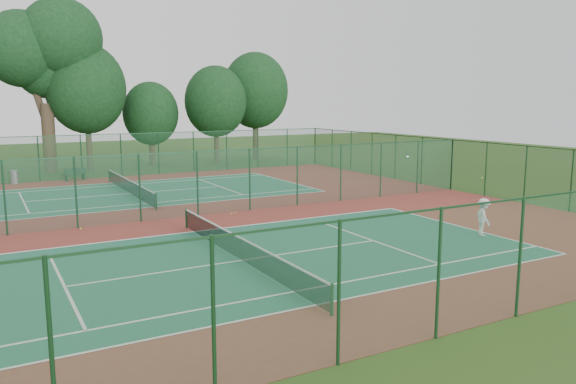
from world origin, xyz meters
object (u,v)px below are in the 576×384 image
at_px(trash_bin, 14,177).
at_px(bench, 75,174).
at_px(big_tree, 44,49).
at_px(player_near, 483,217).

height_order(trash_bin, bench, trash_bin).
relative_size(bench, big_tree, 0.11).
bearing_deg(trash_bin, player_near, -57.81).
bearing_deg(player_near, bench, 50.72).
relative_size(trash_bin, big_tree, 0.07).
distance_m(player_near, bench, 30.94).
xyz_separation_m(bench, big_tree, (-0.93, 6.46, 9.84)).
height_order(player_near, trash_bin, player_near).
bearing_deg(big_tree, bench, -81.80).
height_order(player_near, bench, player_near).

